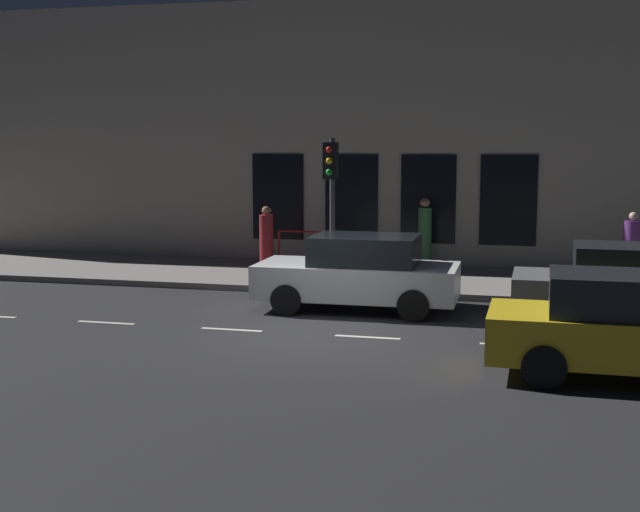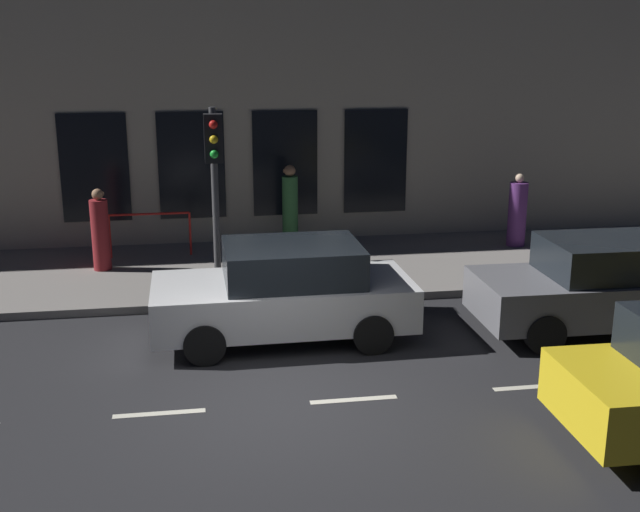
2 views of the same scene
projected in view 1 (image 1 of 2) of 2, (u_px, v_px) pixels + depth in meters
name	position (u px, v px, depth m)	size (l,w,h in m)	color
ground_plane	(314.00, 334.00, 15.47)	(60.00, 60.00, 0.00)	#232326
sidewalk	(375.00, 278.00, 21.47)	(4.50, 32.00, 0.15)	gray
building_facade	(392.00, 135.00, 23.45)	(0.65, 32.00, 7.48)	#B2A893
lane_centre_line	(367.00, 337.00, 15.23)	(0.12, 27.20, 0.01)	beige
traffic_light	(331.00, 182.00, 19.34)	(0.47, 0.32, 3.46)	#424244
parked_car_0	(359.00, 273.00, 17.65)	(2.02, 4.19, 1.58)	silver
parked_car_1	(625.00, 287.00, 15.92)	(1.91, 4.07, 1.58)	slate
parked_car_2	(638.00, 328.00, 12.37)	(1.87, 4.42, 1.58)	gold
pedestrian_0	(266.00, 240.00, 22.34)	(0.50, 0.50, 1.69)	maroon
pedestrian_1	(632.00, 249.00, 20.66)	(0.56, 0.56, 1.67)	#5B2D70
pedestrian_2	(425.00, 236.00, 22.49)	(0.42, 0.42, 1.90)	#336B38
red_railing	(309.00, 241.00, 22.97)	(0.05, 1.77, 0.97)	red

